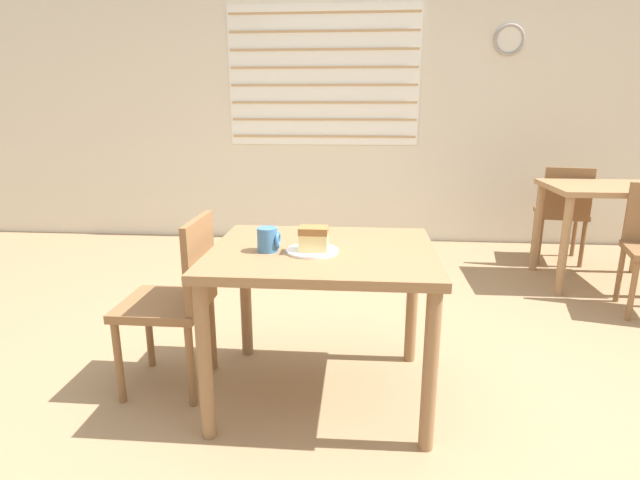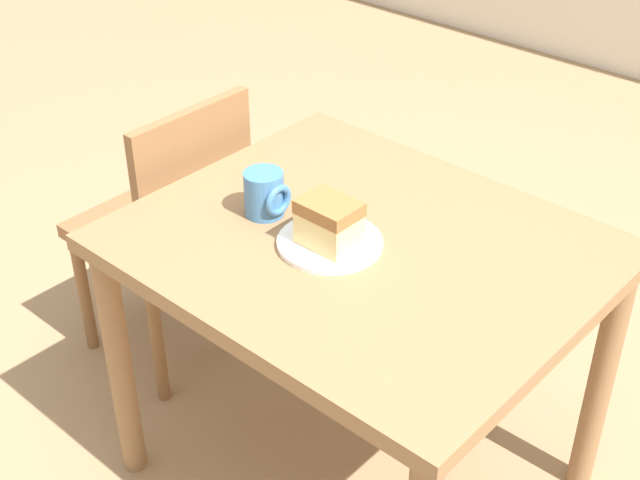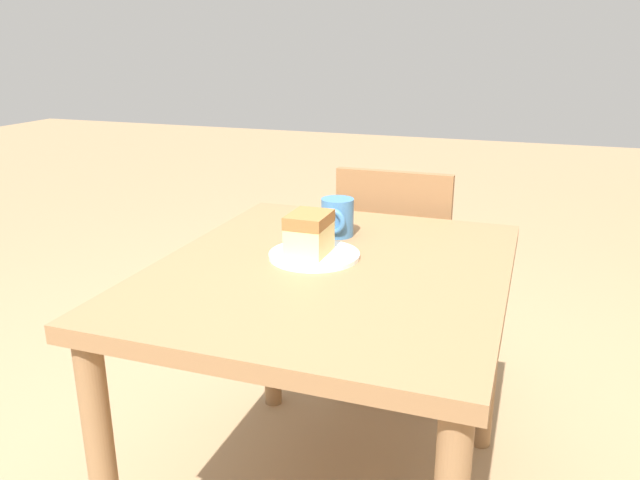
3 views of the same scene
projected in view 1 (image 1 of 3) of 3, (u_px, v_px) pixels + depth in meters
name	position (u px, v px, depth m)	size (l,w,h in m)	color
ground_plane	(348.00, 408.00, 2.27)	(14.00, 14.00, 0.00)	#997A56
wall_back	(358.00, 98.00, 4.82)	(10.00, 0.09, 2.80)	beige
dining_table_near	(323.00, 271.00, 2.24)	(0.99, 0.83, 0.72)	olive
dining_table_far	(610.00, 203.00, 3.72)	(0.91, 0.67, 0.76)	#9E754C
chair_near_window	(177.00, 297.00, 2.35)	(0.40, 0.40, 0.84)	brown
chair_far_opposite	(562.00, 210.00, 4.29)	(0.46, 0.46, 0.84)	brown
plate	(312.00, 251.00, 2.15)	(0.23, 0.23, 0.01)	white
cake_slice	(313.00, 238.00, 2.13)	(0.12, 0.09, 0.10)	#E0C67F
coffee_mug	(269.00, 240.00, 2.16)	(0.10, 0.09, 0.10)	teal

